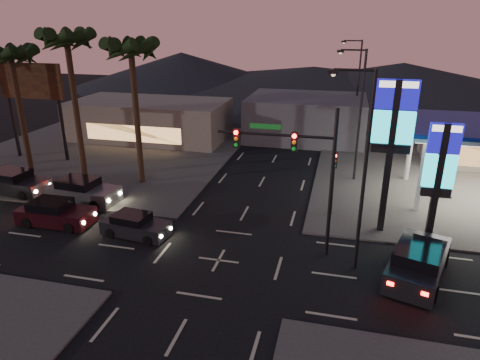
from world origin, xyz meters
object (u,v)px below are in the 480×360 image
(car_lane_a_mid, at_px, (55,213))
(car_lane_b_front, at_px, (82,191))
(car_lane_a_front, at_px, (135,226))
(car_lane_b_mid, at_px, (14,183))
(pylon_sign_tall, at_px, (393,127))
(pylon_sign_short, at_px, (440,167))
(car_lane_b_rear, at_px, (12,181))
(suv_station, at_px, (419,262))
(traffic_signal_mast, at_px, (299,161))

(car_lane_a_mid, distance_m, car_lane_b_front, 3.48)
(car_lane_a_front, xyz_separation_m, car_lane_b_mid, (-11.58, 3.89, 0.17))
(pylon_sign_tall, xyz_separation_m, car_lane_b_front, (-19.88, -0.30, -5.62))
(pylon_sign_short, relative_size, car_lane_b_mid, 1.31)
(pylon_sign_tall, relative_size, car_lane_b_mid, 1.68)
(pylon_sign_short, bearing_deg, car_lane_b_rear, 177.34)
(car_lane_b_rear, bearing_deg, pylon_sign_short, -2.66)
(car_lane_b_rear, height_order, suv_station, suv_station)
(pylon_sign_short, relative_size, suv_station, 1.21)
(suv_station, bearing_deg, car_lane_b_rear, 169.77)
(car_lane_a_front, distance_m, suv_station, 15.55)
(car_lane_a_front, xyz_separation_m, car_lane_b_front, (-5.82, 3.65, 0.16))
(car_lane_a_mid, xyz_separation_m, car_lane_b_rear, (-6.58, 4.09, 0.00))
(pylon_sign_short, xyz_separation_m, suv_station, (-1.03, -3.65, -3.82))
(pylon_sign_tall, distance_m, car_lane_b_mid, 26.24)
(traffic_signal_mast, xyz_separation_m, car_lane_b_mid, (-20.89, 3.46, -4.44))
(car_lane_a_front, bearing_deg, suv_station, -2.61)
(pylon_sign_tall, height_order, car_lane_b_front, pylon_sign_tall)
(pylon_sign_short, relative_size, car_lane_b_rear, 1.44)
(car_lane_a_mid, bearing_deg, suv_station, -2.43)
(car_lane_a_mid, relative_size, car_lane_b_mid, 0.89)
(car_lane_a_mid, distance_m, car_lane_b_rear, 7.75)
(car_lane_a_front, distance_m, car_lane_b_rear, 12.82)
(traffic_signal_mast, height_order, car_lane_a_front, traffic_signal_mast)
(pylon_sign_tall, distance_m, car_lane_b_front, 20.66)
(car_lane_a_front, bearing_deg, pylon_sign_tall, 15.67)
(pylon_sign_tall, xyz_separation_m, suv_station, (1.47, -4.65, -5.56))
(car_lane_b_rear, xyz_separation_m, suv_station, (27.62, -4.98, 0.12))
(car_lane_b_rear, bearing_deg, suv_station, -10.23)
(pylon_sign_tall, relative_size, pylon_sign_short, 1.29)
(pylon_sign_tall, height_order, car_lane_b_mid, pylon_sign_tall)
(pylon_sign_short, distance_m, car_lane_a_front, 17.30)
(pylon_sign_short, distance_m, traffic_signal_mast, 7.69)
(pylon_sign_tall, relative_size, car_lane_b_front, 1.71)
(pylon_sign_short, distance_m, car_lane_b_front, 22.72)
(car_lane_b_front, bearing_deg, pylon_sign_tall, 0.86)
(pylon_sign_tall, distance_m, car_lane_a_front, 15.70)
(car_lane_b_rear, bearing_deg, pylon_sign_tall, -0.72)
(pylon_sign_tall, distance_m, car_lane_a_mid, 20.72)
(traffic_signal_mast, bearing_deg, pylon_sign_short, 19.13)
(traffic_signal_mast, bearing_deg, suv_station, -10.41)
(traffic_signal_mast, relative_size, car_lane_a_front, 1.89)
(car_lane_b_mid, relative_size, suv_station, 0.92)
(car_lane_b_rear, bearing_deg, car_lane_b_front, -5.73)
(car_lane_a_front, distance_m, car_lane_b_front, 6.87)
(car_lane_b_front, distance_m, car_lane_b_rear, 6.30)
(traffic_signal_mast, xyz_separation_m, car_lane_a_front, (-9.32, -0.43, -4.61))
(car_lane_b_mid, height_order, car_lane_b_rear, car_lane_b_mid)
(traffic_signal_mast, distance_m, car_lane_b_front, 16.10)
(car_lane_a_front, bearing_deg, car_lane_b_rear, 160.51)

